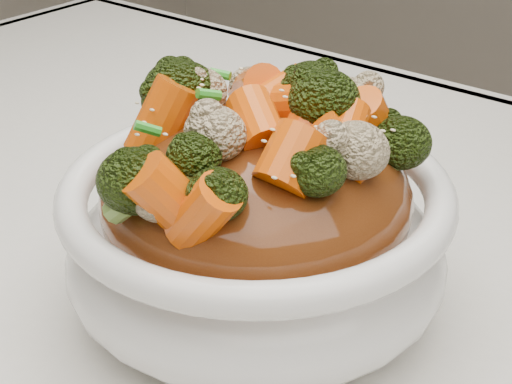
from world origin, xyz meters
The scene contains 8 objects.
tablecloth centered at (0.00, 0.00, 0.73)m, with size 1.20×0.80×0.04m, color silver.
bowl centered at (-0.03, 0.02, 0.79)m, with size 0.21×0.21×0.08m, color white, non-canonical shape.
sauce_base centered at (-0.03, 0.02, 0.82)m, with size 0.16×0.16×0.09m, color #5B2A0F.
carrots centered at (-0.03, 0.02, 0.88)m, with size 0.16×0.16×0.05m, color #E35507, non-canonical shape.
broccoli centered at (-0.03, 0.02, 0.88)m, with size 0.16×0.16×0.04m, color black, non-canonical shape.
cauliflower centered at (-0.03, 0.02, 0.88)m, with size 0.16×0.16×0.03m, color tan, non-canonical shape.
scallions centered at (-0.03, 0.02, 0.88)m, with size 0.12×0.12×0.02m, color #2A9522, non-canonical shape.
sesame_seeds centered at (-0.03, 0.02, 0.88)m, with size 0.15×0.15×0.01m, color beige, non-canonical shape.
Camera 1 is at (0.19, -0.26, 1.02)m, focal length 55.00 mm.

